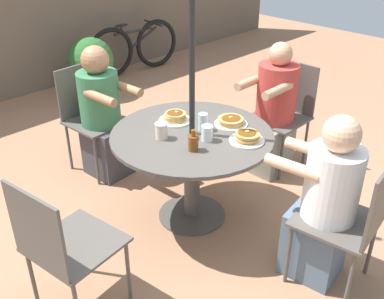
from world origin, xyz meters
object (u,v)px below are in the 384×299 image
patio_chair_west (61,243)px  coffee_cup (161,131)px  patio_chair_east (285,108)px  potted_shrub (91,63)px  diner_south (103,118)px  syrup_bottle (193,142)px  pancake_plate_b (247,137)px  diner_east (273,115)px  drinking_glass_a (203,122)px  patio_chair_north (353,216)px  pancake_plate_a (175,118)px  diner_north (324,206)px  pancake_plate_c (231,122)px  bicycle (135,47)px  patio_table (192,151)px  patio_chair_south (90,112)px  drinking_glass_b (207,133)px

patio_chair_west → coffee_cup: size_ratio=8.28×
patio_chair_east → potted_shrub: patio_chair_east is taller
diner_south → syrup_bottle: (-0.09, -1.17, 0.24)m
patio_chair_east → pancake_plate_b: 1.08m
diner_east → drinking_glass_a: size_ratio=9.35×
patio_chair_north → pancake_plate_a: bearing=86.6°
diner_north → patio_chair_east: bearing=36.1°
patio_chair_north → diner_south: (-0.23, 2.16, -0.00)m
pancake_plate_c → drinking_glass_a: 0.22m
bicycle → potted_shrub: (-0.91, -0.29, 0.05)m
patio_table → coffee_cup: bearing=153.7°
patio_chair_south → patio_chair_west: size_ratio=1.00×
diner_south → bicycle: (1.87, 1.93, -0.18)m
patio_chair_north → syrup_bottle: patio_chair_north is taller
patio_table → coffee_cup: 0.29m
patio_chair_north → pancake_plate_c: (0.14, 1.06, 0.20)m
diner_north → patio_chair_west: 1.53m
patio_table → potted_shrub: 2.79m
patio_chair_north → pancake_plate_a: 1.41m
diner_north → drinking_glass_a: diner_north is taller
patio_chair_south → diner_south: size_ratio=0.81×
patio_chair_west → bicycle: 4.29m
pancake_plate_c → syrup_bottle: bearing=-170.8°
patio_chair_south → patio_chair_west: 1.72m
diner_north → diner_east: (0.86, 1.00, 0.00)m
pancake_plate_a → drinking_glass_a: (0.04, -0.24, 0.03)m
syrup_bottle → patio_chair_west: bearing=179.8°
bicycle → drinking_glass_a: bearing=-113.7°
patio_chair_west → coffee_cup: (0.97, 0.27, 0.24)m
diner_east → pancake_plate_a: bearing=76.3°
patio_table → drinking_glass_b: drinking_glass_b is taller
coffee_cup → drinking_glass_a: size_ratio=0.90×
patio_chair_north → drinking_glass_a: size_ratio=7.48×
diner_south → pancake_plate_a: size_ratio=4.73×
drinking_glass_a → patio_chair_east: bearing=1.5°
drinking_glass_a → drinking_glass_b: drinking_glass_a is taller
patio_chair_north → potted_shrub: size_ratio=1.29×
pancake_plate_c → bicycle: (1.50, 3.03, -0.39)m
diner_south → drinking_glass_b: bearing=89.4°
diner_south → syrup_bottle: bearing=81.4°
patio_chair_south → coffee_cup: patio_chair_south is taller
patio_chair_east → patio_chair_west: bearing=93.8°
drinking_glass_a → potted_shrub: drinking_glass_a is taller
patio_chair_west → drinking_glass_b: size_ratio=8.59×
patio_chair_north → bicycle: 4.41m
diner_north → diner_south: size_ratio=0.99×
patio_table → pancake_plate_a: (0.05, 0.23, 0.17)m
pancake_plate_c → coffee_cup: 0.53m
diner_north → pancake_plate_a: diner_north is taller
pancake_plate_c → drinking_glass_b: bearing=-172.1°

